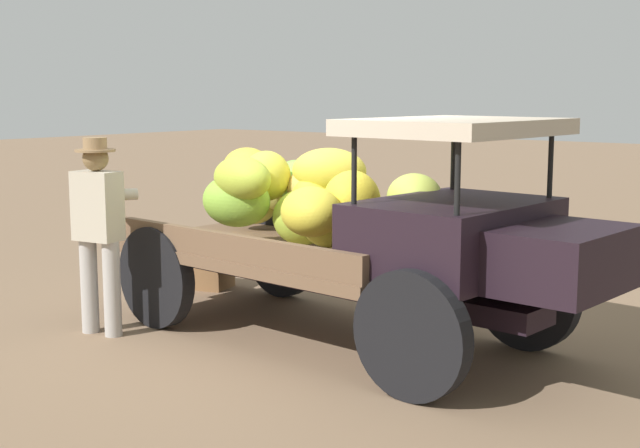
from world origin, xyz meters
TOP-DOWN VIEW (x-y plane):
  - ground_plane at (0.00, 0.00)m, footprint 60.00×60.00m
  - truck at (0.50, 0.03)m, footprint 4.54×2.01m
  - farmer at (-1.38, -1.13)m, footprint 0.52×0.48m
  - wooden_crate at (-2.00, 0.70)m, footprint 0.66×0.54m

SIDE VIEW (x-z plane):
  - ground_plane at x=0.00m, z-range 0.00..0.00m
  - wooden_crate at x=-2.00m, z-range 0.00..0.37m
  - farmer at x=-1.38m, z-range 0.12..1.83m
  - truck at x=0.50m, z-range 0.04..1.93m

